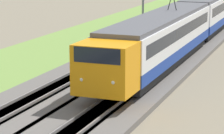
{
  "coord_description": "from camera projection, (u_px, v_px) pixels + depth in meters",
  "views": [
    {
      "loc": [
        -5.06,
        -13.51,
        7.99
      ],
      "look_at": [
        19.5,
        -4.11,
        2.13
      ],
      "focal_mm": 85.0,
      "sensor_mm": 36.0,
      "label": 1
    }
  ],
  "objects": [
    {
      "name": "track_main",
      "position": [
        178.0,
        24.0,
        56.61
      ],
      "size": [
        240.0,
        1.57,
        0.45
      ],
      "color": "#4C4238",
      "rests_on": "ground"
    },
    {
      "name": "ballast_adjacent",
      "position": [
        216.0,
        26.0,
        55.18
      ],
      "size": [
        240.0,
        4.4,
        0.3
      ],
      "color": "#605B56",
      "rests_on": "ground"
    },
    {
      "name": "ballast_main",
      "position": [
        178.0,
        24.0,
        56.61
      ],
      "size": [
        240.0,
        4.4,
        0.3
      ],
      "color": "#605B56",
      "rests_on": "ground"
    },
    {
      "name": "passenger_train",
      "position": [
        192.0,
        20.0,
        43.97
      ],
      "size": [
        40.87,
        2.99,
        4.85
      ],
      "rotation": [
        0.0,
        0.0,
        3.14
      ],
      "color": "orange",
      "rests_on": "ground"
    },
    {
      "name": "grass_verge",
      "position": [
        132.0,
        23.0,
        58.46
      ],
      "size": [
        240.0,
        9.23,
        0.12
      ],
      "color": "olive",
      "rests_on": "ground"
    },
    {
      "name": "track_adjacent",
      "position": [
        216.0,
        26.0,
        55.18
      ],
      "size": [
        240.0,
        1.57,
        0.45
      ],
      "color": "#4C4238",
      "rests_on": "ground"
    }
  ]
}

